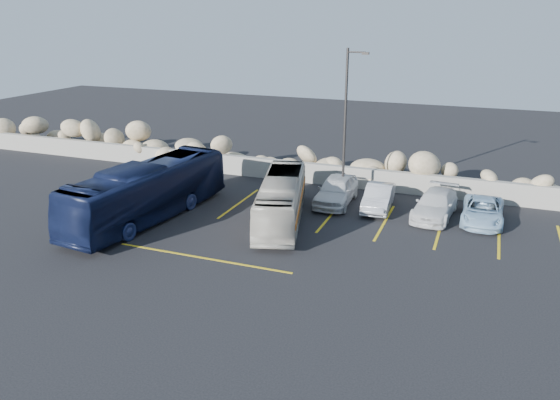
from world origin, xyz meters
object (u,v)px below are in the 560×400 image
(car_d, at_px, (483,211))
(car_a, at_px, (336,190))
(vintage_bus, at_px, (281,199))
(tour_coach, at_px, (148,191))
(lamppost, at_px, (346,122))
(car_b, at_px, (378,197))
(car_c, at_px, (435,205))

(car_d, bearing_deg, car_a, 178.91)
(vintage_bus, bearing_deg, tour_coach, -177.53)
(lamppost, height_order, tour_coach, lamppost)
(car_a, height_order, car_b, car_a)
(vintage_bus, relative_size, car_d, 1.94)
(car_a, bearing_deg, lamppost, 68.71)
(tour_coach, relative_size, car_b, 2.64)
(car_a, bearing_deg, car_c, -3.25)
(car_b, relative_size, car_c, 0.88)
(lamppost, relative_size, tour_coach, 0.80)
(car_c, xyz_separation_m, car_d, (2.23, 0.02, -0.06))
(car_b, xyz_separation_m, car_c, (2.87, -0.13, 0.00))
(car_b, distance_m, car_c, 2.87)
(car_a, distance_m, car_c, 5.13)
(lamppost, xyz_separation_m, car_c, (4.90, -0.79, -3.67))
(car_a, bearing_deg, tour_coach, -146.99)
(tour_coach, bearing_deg, car_c, 28.56)
(car_c, bearing_deg, lamppost, 176.42)
(vintage_bus, xyz_separation_m, car_b, (4.05, 3.47, -0.48))
(vintage_bus, height_order, car_d, vintage_bus)
(car_b, bearing_deg, lamppost, 158.51)
(car_a, xyz_separation_m, car_c, (5.13, -0.16, -0.11))
(tour_coach, distance_m, car_d, 16.29)
(car_d, bearing_deg, vintage_bus, -159.87)
(lamppost, distance_m, car_d, 8.08)
(car_b, bearing_deg, car_c, -6.23)
(tour_coach, height_order, car_b, tour_coach)
(tour_coach, height_order, car_c, tour_coach)
(lamppost, distance_m, car_c, 6.17)
(car_a, distance_m, car_d, 7.36)
(car_a, xyz_separation_m, car_b, (2.26, -0.03, -0.11))
(lamppost, xyz_separation_m, car_d, (7.13, -0.77, -3.72))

